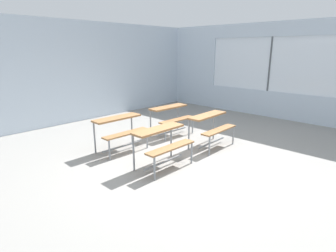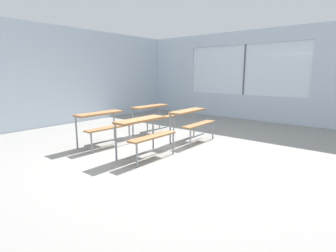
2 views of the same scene
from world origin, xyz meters
TOP-DOWN VIEW (x-y plane):
  - ground at (0.00, 0.00)m, footprint 10.00×9.00m
  - wall_back at (0.00, 4.50)m, footprint 10.00×0.12m
  - wall_right at (5.00, -0.13)m, footprint 0.12×9.00m
  - desk_bench_r0c0 at (-0.32, 0.12)m, footprint 1.10×0.60m
  - desk_bench_r0c1 at (1.24, 0.11)m, footprint 1.11×0.61m
  - desk_bench_r1c0 at (-0.33, 1.40)m, footprint 1.11×0.62m
  - desk_bench_r1c1 at (1.28, 1.38)m, footprint 1.13×0.64m

SIDE VIEW (x-z plane):
  - ground at x=0.00m, z-range -0.05..0.00m
  - desk_bench_r0c0 at x=-0.32m, z-range 0.19..0.93m
  - desk_bench_r0c1 at x=1.24m, z-range 0.19..0.93m
  - desk_bench_r1c0 at x=-0.33m, z-range 0.19..0.93m
  - desk_bench_r1c1 at x=1.28m, z-range 0.19..0.93m
  - wall_right at x=5.00m, z-range -0.05..2.95m
  - wall_back at x=0.00m, z-range 0.00..3.00m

